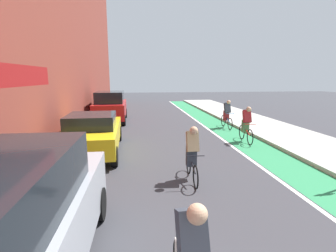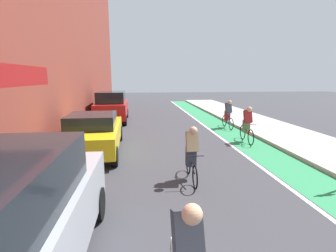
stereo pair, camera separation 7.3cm
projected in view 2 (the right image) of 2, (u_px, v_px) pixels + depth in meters
ground_plane at (170, 140)px, 11.58m from camera, size 74.37×74.37×0.00m
bike_lane_paint at (226, 130)px, 13.91m from camera, size 1.60×33.81×0.00m
lane_divider_stripe at (210, 130)px, 13.81m from camera, size 0.12×33.81×0.00m
sidewalk_right at (268, 128)px, 14.18m from camera, size 3.35×33.81×0.14m
building_facade_left at (37, 7)px, 11.66m from camera, size 4.15×33.81×12.23m
parked_sedan_yellow_cab at (93, 133)px, 9.59m from camera, size 2.08×4.58×1.53m
parked_suv_red at (112, 106)px, 16.29m from camera, size 2.01×4.23×1.98m
cyclist_mid at (192, 152)px, 6.94m from camera, size 0.48×1.68×1.59m
cyclist_trailing at (247, 123)px, 11.13m from camera, size 0.48×1.74×1.62m
cyclist_far at (228, 113)px, 14.29m from camera, size 0.48×1.72×1.61m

